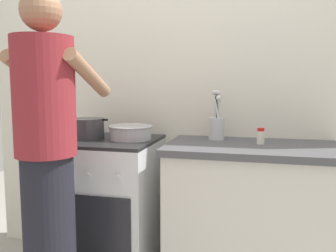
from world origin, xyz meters
TOP-DOWN VIEW (x-y plane):
  - back_wall at (0.20, 0.50)m, footprint 3.20×0.10m
  - countertop at (0.55, 0.15)m, footprint 1.00×0.60m
  - stove_range at (-0.35, 0.15)m, footprint 0.60×0.62m
  - pot at (-0.49, 0.13)m, footprint 0.28×0.21m
  - mixing_bowl at (-0.21, 0.17)m, footprint 0.28×0.28m
  - utensil_crock at (0.32, 0.31)m, footprint 0.10×0.10m
  - spice_bottle at (0.60, 0.19)m, footprint 0.04×0.04m
  - person at (-0.44, -0.41)m, footprint 0.41×0.50m

SIDE VIEW (x-z plane):
  - stove_range at x=-0.35m, z-range 0.00..0.90m
  - countertop at x=0.55m, z-range 0.00..0.90m
  - person at x=-0.44m, z-range 0.01..1.71m
  - spice_bottle at x=0.60m, z-range 0.90..0.99m
  - mixing_bowl at x=-0.21m, z-range 0.90..1.00m
  - pot at x=-0.49m, z-range 0.90..1.03m
  - utensil_crock at x=0.32m, z-range 0.84..1.15m
  - back_wall at x=0.20m, z-range 0.00..2.50m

